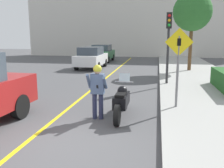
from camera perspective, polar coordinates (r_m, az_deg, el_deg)
The scene contains 11 objects.
ground_plane at distance 6.27m, azimuth -13.88°, elevation -13.08°, with size 80.00×80.00×0.00m, color #4C4C4F.
sidewalk_curb at distance 9.81m, azimuth 23.97°, elevation -4.45°, with size 4.40×44.00×0.16m.
road_center_line at distance 11.88m, azimuth -4.74°, elevation -1.34°, with size 0.12×36.00×0.01m.
building_backdrop at distance 31.38m, azimuth 6.05°, elevation 15.12°, with size 28.00×1.20×9.69m.
motorcycle at distance 7.88m, azimuth 2.21°, elevation -3.91°, with size 0.62×2.31×1.29m.
person_biker at distance 7.54m, azimuth -3.32°, elevation -0.52°, with size 0.59×0.46×1.68m.
crossing_sign at distance 8.51m, azimuth 14.88°, elevation 5.26°, with size 0.91×0.08×2.62m.
traffic_light at distance 12.76m, azimuth 12.81°, elevation 10.97°, with size 0.26×0.30×3.48m.
street_tree at distance 18.34m, azimuth 17.90°, elevation 15.37°, with size 2.60×2.60×5.27m.
parked_car_white at distance 19.81m, azimuth -4.75°, elevation 6.07°, with size 1.88×4.20×1.68m.
parked_car_green at distance 25.03m, azimuth -2.23°, elevation 7.11°, with size 1.88×4.20×1.68m.
Camera 1 is at (2.44, -5.20, 2.52)m, focal length 40.00 mm.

